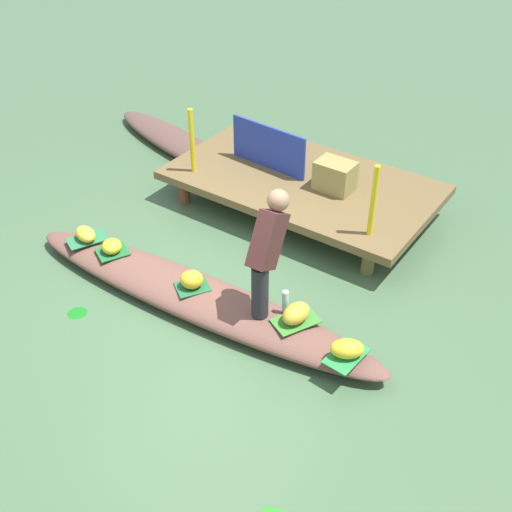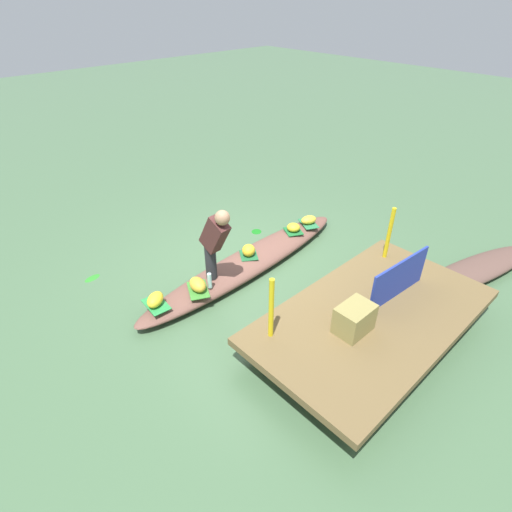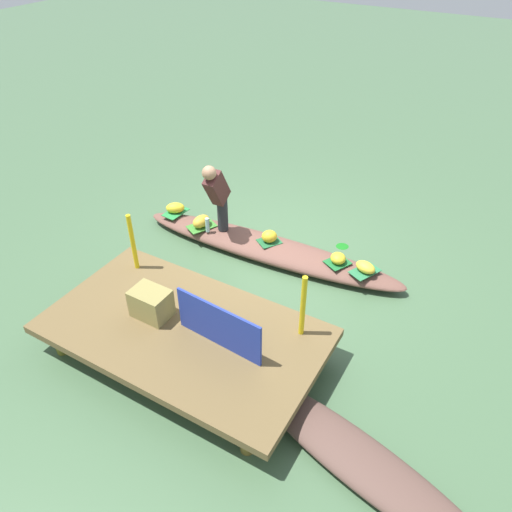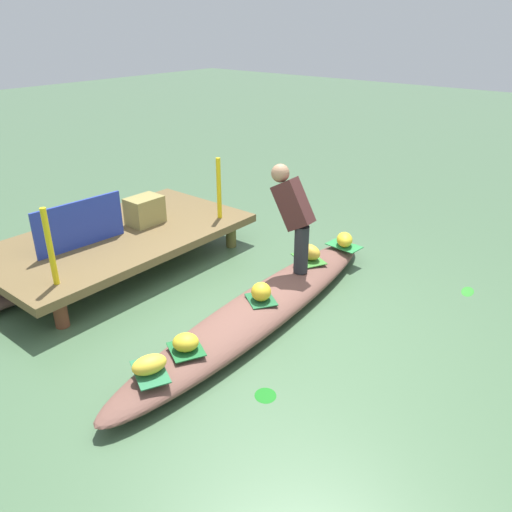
{
  "view_description": "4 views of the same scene",
  "coord_description": "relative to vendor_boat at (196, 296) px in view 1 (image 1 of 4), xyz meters",
  "views": [
    {
      "loc": [
        3.28,
        -3.64,
        4.23
      ],
      "look_at": [
        0.44,
        0.43,
        0.55
      ],
      "focal_mm": 44.52,
      "sensor_mm": 36.0,
      "label": 1
    },
    {
      "loc": [
        3.57,
        3.99,
        3.82
      ],
      "look_at": [
        0.22,
        0.41,
        0.55
      ],
      "focal_mm": 28.73,
      "sensor_mm": 36.0,
      "label": 2
    },
    {
      "loc": [
        -2.82,
        5.23,
        4.41
      ],
      "look_at": [
        -0.1,
        0.51,
        0.34
      ],
      "focal_mm": 34.38,
      "sensor_mm": 36.0,
      "label": 3
    },
    {
      "loc": [
        -3.5,
        -2.81,
        2.85
      ],
      "look_at": [
        0.48,
        0.46,
        0.41
      ],
      "focal_mm": 35.56,
      "sensor_mm": 36.0,
      "label": 4
    }
  ],
  "objects": [
    {
      "name": "railing_post_east",
      "position": [
        1.09,
        1.59,
        0.7
      ],
      "size": [
        0.06,
        0.06,
        0.81
      ],
      "primitive_type": "cylinder",
      "color": "yellow",
      "rests_on": "dock_platform"
    },
    {
      "name": "leaf_mat_0",
      "position": [
        1.68,
        0.02,
        0.12
      ],
      "size": [
        0.29,
        0.44,
        0.01
      ],
      "primitive_type": "cube",
      "rotation": [
        0.0,
        0.0,
        1.48
      ],
      "color": "#288541",
      "rests_on": "vendor_boat"
    },
    {
      "name": "leaf_mat_4",
      "position": [
        -0.02,
        -0.01,
        0.12
      ],
      "size": [
        0.39,
        0.41,
        0.01
      ],
      "primitive_type": "cube",
      "rotation": [
        0.0,
        0.0,
        0.99
      ],
      "color": "#1F5F34",
      "rests_on": "vendor_boat"
    },
    {
      "name": "railing_post_west",
      "position": [
        -1.31,
        1.59,
        0.7
      ],
      "size": [
        0.06,
        0.06,
        0.81
      ],
      "primitive_type": "cylinder",
      "color": "yellow",
      "rests_on": "dock_platform"
    },
    {
      "name": "banana_bunch_1",
      "position": [
        -1.09,
        -0.05,
        0.2
      ],
      "size": [
        0.31,
        0.31,
        0.15
      ],
      "primitive_type": "ellipsoid",
      "rotation": [
        0.0,
        0.0,
        2.27
      ],
      "color": "gold",
      "rests_on": "vendor_boat"
    },
    {
      "name": "produce_crate",
      "position": [
        0.33,
        2.19,
        0.47
      ],
      "size": [
        0.44,
        0.32,
        0.35
      ],
      "primitive_type": "cube",
      "rotation": [
        0.0,
        0.0,
        -0.01
      ],
      "color": "olive",
      "rests_on": "dock_platform"
    },
    {
      "name": "leaf_mat_2",
      "position": [
        -1.49,
        -0.04,
        0.12
      ],
      "size": [
        0.4,
        0.47,
        0.01
      ],
      "primitive_type": "cube",
      "rotation": [
        0.0,
        0.0,
        1.13
      ],
      "color": "#297144",
      "rests_on": "vendor_boat"
    },
    {
      "name": "banana_bunch_3",
      "position": [
        1.08,
        0.15,
        0.22
      ],
      "size": [
        0.25,
        0.33,
        0.18
      ],
      "primitive_type": "ellipsoid",
      "rotation": [
        0.0,
        0.0,
        4.54
      ],
      "color": "gold",
      "rests_on": "vendor_boat"
    },
    {
      "name": "vendor_person",
      "position": [
        0.75,
        0.16,
        0.8
      ],
      "size": [
        0.21,
        0.53,
        1.19
      ],
      "color": "#28282D",
      "rests_on": "vendor_boat"
    },
    {
      "name": "dock_platform",
      "position": [
        -0.11,
        2.19,
        0.24
      ],
      "size": [
        3.2,
        1.8,
        0.41
      ],
      "color": "brown",
      "rests_on": "ground"
    },
    {
      "name": "banana_bunch_4",
      "position": [
        -0.02,
        -0.01,
        0.22
      ],
      "size": [
        0.3,
        0.3,
        0.19
      ],
      "primitive_type": "ellipsoid",
      "rotation": [
        0.0,
        0.0,
        3.78
      ],
      "color": "yellow",
      "rests_on": "vendor_boat"
    },
    {
      "name": "leaf_mat_3",
      "position": [
        1.08,
        0.15,
        0.12
      ],
      "size": [
        0.43,
        0.5,
        0.01
      ],
      "primitive_type": "cube",
      "rotation": [
        0.0,
        0.0,
        1.11
      ],
      "color": "#3A812E",
      "rests_on": "vendor_boat"
    },
    {
      "name": "banana_bunch_0",
      "position": [
        1.68,
        0.02,
        0.21
      ],
      "size": [
        0.35,
        0.33,
        0.17
      ],
      "primitive_type": "ellipsoid",
      "rotation": [
        0.0,
        0.0,
        3.75
      ],
      "color": "yellow",
      "rests_on": "vendor_boat"
    },
    {
      "name": "market_banner",
      "position": [
        -0.61,
        2.19,
        0.57
      ],
      "size": [
        1.09,
        0.11,
        0.55
      ],
      "primitive_type": "cube",
      "rotation": [
        0.0,
        0.0,
        -0.07
      ],
      "color": "#23379B",
      "rests_on": "dock_platform"
    },
    {
      "name": "drifting_plant_1",
      "position": [
        -0.9,
        -0.77,
        -0.12
      ],
      "size": [
        0.27,
        0.27,
        0.01
      ],
      "primitive_type": "ellipsoid",
      "rotation": [
        0.0,
        0.0,
        2.29
      ],
      "color": "#166F1A",
      "rests_on": "ground"
    },
    {
      "name": "leaf_mat_1",
      "position": [
        -1.09,
        -0.05,
        0.12
      ],
      "size": [
        0.39,
        0.41,
        0.01
      ],
      "primitive_type": "cube",
      "rotation": [
        0.0,
        0.0,
        1.1
      ],
      "color": "#1C642E",
      "rests_on": "vendor_boat"
    },
    {
      "name": "banana_bunch_2",
      "position": [
        -1.49,
        -0.04,
        0.2
      ],
      "size": [
        0.33,
        0.27,
        0.15
      ],
      "primitive_type": "ellipsoid",
      "rotation": [
        0.0,
        0.0,
        5.98
      ],
      "color": "yellow",
      "rests_on": "vendor_boat"
    },
    {
      "name": "vendor_boat",
      "position": [
        0.0,
        0.0,
        0.0
      ],
      "size": [
        4.2,
        0.88,
        0.24
      ],
      "primitive_type": "ellipsoid",
      "rotation": [
        0.0,
        0.0,
        0.05
      ],
      "color": "brown",
      "rests_on": "ground"
    },
    {
      "name": "moored_boat",
      "position": [
        -2.4,
        2.53,
        -0.02
      ],
      "size": [
        2.84,
        1.22,
        0.21
      ],
      "primitive_type": "ellipsoid",
      "rotation": [
        0.0,
        0.0,
        -0.24
      ],
      "color": "brown",
      "rests_on": "ground"
    },
    {
      "name": "water_bottle",
      "position": [
        0.92,
        0.21,
        0.24
      ],
      "size": [
        0.06,
        0.06,
        0.23
      ],
      "primitive_type": "cylinder",
      "color": "silver",
      "rests_on": "vendor_boat"
    },
    {
      "name": "canal_water",
      "position": [
        0.0,
        0.0,
        -0.12
      ],
      "size": [
        40.0,
        40.0,
        0.0
      ],
      "primitive_type": "plane",
      "color": "#446543",
      "rests_on": "ground"
    }
  ]
}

